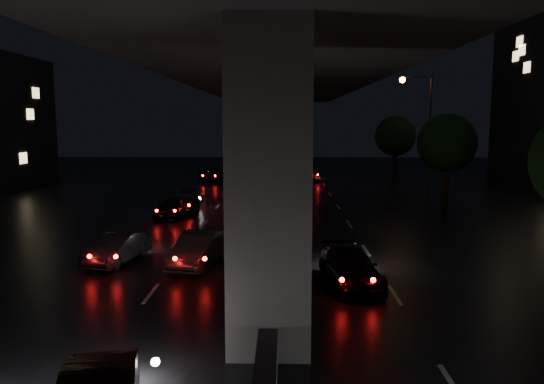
{
  "coord_description": "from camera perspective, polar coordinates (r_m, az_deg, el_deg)",
  "views": [
    {
      "loc": [
        0.33,
        -22.74,
        5.64
      ],
      "look_at": [
        -0.21,
        3.66,
        2.09
      ],
      "focal_mm": 35.0,
      "sensor_mm": 36.0,
      "label": 1
    }
  ],
  "objects": [
    {
      "name": "car_11",
      "position": [
        49.5,
        -6.48,
        1.84
      ],
      "size": [
        3.13,
        5.13,
        1.33
      ],
      "primitive_type": "imported",
      "rotation": [
        0.0,
        0.0,
        0.21
      ],
      "color": "black",
      "rests_on": "ground"
    },
    {
      "name": "car_8",
      "position": [
        38.51,
        -3.83,
        0.04
      ],
      "size": [
        1.95,
        3.43,
        1.1
      ],
      "primitive_type": "imported",
      "rotation": [
        0.0,
        0.0,
        0.21
      ],
      "color": "black",
      "rests_on": "ground"
    },
    {
      "name": "ground",
      "position": [
        23.43,
        0.33,
        -6.27
      ],
      "size": [
        120.0,
        120.0,
        0.0
      ],
      "primitive_type": "plane",
      "color": "black",
      "rests_on": "ground"
    },
    {
      "name": "tree_c",
      "position": [
        36.37,
        18.3,
        5.0
      ],
      "size": [
        3.8,
        3.8,
        6.12
      ],
      "color": "black",
      "rests_on": "ground"
    },
    {
      "name": "streetlight_far",
      "position": [
        42.11,
        15.94,
        7.39
      ],
      "size": [
        2.52,
        0.44,
        9.0
      ],
      "color": "#2D2D33",
      "rests_on": "ground"
    },
    {
      "name": "median_barrier",
      "position": [
        28.23,
        0.48,
        -2.99
      ],
      "size": [
        0.45,
        70.0,
        0.85
      ],
      "primitive_type": "cube",
      "color": "#38383B",
      "rests_on": "ground"
    },
    {
      "name": "viaduct",
      "position": [
        27.88,
        0.5,
        13.22
      ],
      "size": [
        12.0,
        80.0,
        10.5
      ],
      "color": "#38383B",
      "rests_on": "ground"
    },
    {
      "name": "tree_d",
      "position": [
        51.87,
        13.11,
        5.86
      ],
      "size": [
        3.8,
        3.8,
        6.12
      ],
      "color": "black",
      "rests_on": "ground"
    },
    {
      "name": "car_3",
      "position": [
        18.71,
        8.44,
        -8.1
      ],
      "size": [
        2.18,
        4.22,
        1.17
      ],
      "primitive_type": "imported",
      "rotation": [
        0.0,
        0.0,
        0.14
      ],
      "color": "black",
      "rests_on": "ground"
    },
    {
      "name": "car_5",
      "position": [
        21.12,
        -7.92,
        -6.12
      ],
      "size": [
        2.07,
        4.06,
        1.28
      ],
      "primitive_type": "imported",
      "rotation": [
        0.0,
        0.0,
        -0.19
      ],
      "color": "black",
      "rests_on": "ground"
    },
    {
      "name": "car_9",
      "position": [
        39.9,
        -3.23,
        0.43
      ],
      "size": [
        2.08,
        4.03,
        1.26
      ],
      "primitive_type": "imported",
      "rotation": [
        0.0,
        0.0,
        0.2
      ],
      "color": "#403A38",
      "rests_on": "ground"
    },
    {
      "name": "car_12",
      "position": [
        50.3,
        4.2,
        1.94
      ],
      "size": [
        1.61,
        3.84,
        1.3
      ],
      "primitive_type": "imported",
      "rotation": [
        0.0,
        0.0,
        -0.02
      ],
      "color": "slate",
      "rests_on": "ground"
    },
    {
      "name": "car_7",
      "position": [
        33.44,
        -9.23,
        -1.11
      ],
      "size": [
        2.23,
        4.35,
        1.21
      ],
      "primitive_type": "imported",
      "rotation": [
        0.0,
        0.0,
        0.13
      ],
      "color": "black",
      "rests_on": "ground"
    },
    {
      "name": "car_4",
      "position": [
        22.19,
        -16.29,
        -5.83
      ],
      "size": [
        2.01,
        3.72,
        1.16
      ],
      "primitive_type": "imported",
      "rotation": [
        0.0,
        0.0,
        -0.23
      ],
      "color": "black",
      "rests_on": "ground"
    },
    {
      "name": "car_6",
      "position": [
        31.59,
        -10.66,
        -1.65
      ],
      "size": [
        1.74,
        3.65,
        1.2
      ],
      "primitive_type": "imported",
      "rotation": [
        0.0,
        0.0,
        -0.09
      ],
      "color": "black",
      "rests_on": "ground"
    },
    {
      "name": "car_10",
      "position": [
        46.61,
        -2.68,
        1.43
      ],
      "size": [
        2.46,
        4.48,
        1.19
      ],
      "primitive_type": "imported",
      "rotation": [
        0.0,
        0.0,
        -0.12
      ],
      "color": "black",
      "rests_on": "ground"
    }
  ]
}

